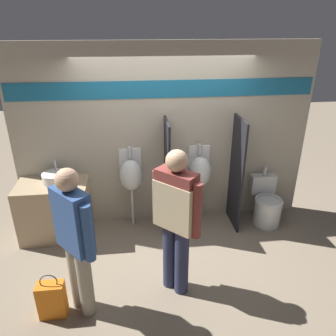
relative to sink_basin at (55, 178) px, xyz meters
The scene contains 13 objects.
ground_plane 1.86m from the sink_basin, 11.84° to the right, with size 16.00×16.00×0.00m, color gray.
display_wall 1.67m from the sink_basin, ahead, with size 4.35×0.07×2.70m.
sink_counter 0.50m from the sink_basin, 129.54° to the right, with size 0.98×0.60×0.85m.
sink_basin is the anchor object (origin of this frame).
cell_phone 0.31m from the sink_basin, 36.28° to the right, with size 0.07×0.14×0.01m.
divider_near_counter 1.58m from the sink_basin, ahead, with size 0.03×0.58×1.70m.
divider_mid 2.62m from the sink_basin, ahead, with size 0.03×0.58×1.70m.
urinal_near_counter 1.07m from the sink_basin, ahead, with size 0.34×0.30×1.25m.
urinal_far 2.10m from the sink_basin, ahead, with size 0.34×0.30×1.25m.
toilet 3.20m from the sink_basin, ahead, with size 0.43×0.59×0.86m.
person_in_vest 2.03m from the sink_basin, 40.64° to the right, with size 0.49×0.49×1.77m.
person_with_lanyard 1.59m from the sink_basin, 72.09° to the right, with size 0.43×0.48×1.71m.
shopping_bag 1.72m from the sink_basin, 83.80° to the right, with size 0.29×0.16×0.55m.
Camera 1 is at (-0.48, -3.96, 2.93)m, focal length 35.00 mm.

